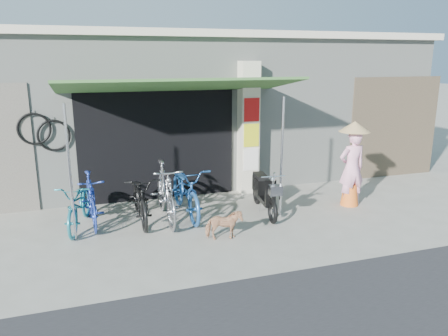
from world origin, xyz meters
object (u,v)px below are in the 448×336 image
object	(u,v)px
bike_blue	(91,200)
street_dog	(224,225)
bike_navy	(186,190)
nun	(352,165)
moped	(264,192)
bike_black	(140,197)
bike_silver	(165,192)
bike_teal	(80,204)

from	to	relation	value
bike_blue	street_dog	xyz separation A→B (m)	(2.14, -1.47, -0.22)
bike_navy	nun	size ratio (longest dim) A/B	1.09
bike_navy	moped	world-z (taller)	bike_navy
bike_black	nun	size ratio (longest dim) A/B	1.00
street_dog	bike_navy	bearing A→B (deg)	21.77
bike_silver	bike_blue	bearing A→B (deg)	171.47
bike_silver	street_dog	world-z (taller)	bike_silver
bike_silver	street_dog	bearing A→B (deg)	-57.04
street_dog	moped	world-z (taller)	moped
bike_black	bike_navy	size ratio (longest dim) A/B	0.92
bike_navy	street_dog	xyz separation A→B (m)	(0.33, -1.40, -0.25)
bike_black	moped	xyz separation A→B (m)	(2.44, -0.31, -0.05)
bike_teal	bike_navy	distance (m)	2.02
bike_teal	nun	xyz separation A→B (m)	(5.48, -0.45, 0.44)
bike_teal	moped	distance (m)	3.56
bike_navy	street_dog	world-z (taller)	bike_navy
bike_blue	bike_silver	world-z (taller)	bike_silver
bike_navy	street_dog	size ratio (longest dim) A/B	3.12
bike_silver	nun	distance (m)	3.93
street_dog	bike_silver	bearing A→B (deg)	40.65
bike_navy	moped	xyz separation A→B (m)	(1.53, -0.35, -0.09)
bike_teal	nun	bearing A→B (deg)	7.53
bike_silver	moped	xyz separation A→B (m)	(1.97, -0.19, -0.14)
bike_blue	bike_navy	distance (m)	1.81
bike_silver	moped	world-z (taller)	bike_silver
moped	nun	size ratio (longest dim) A/B	0.91
bike_teal	street_dog	size ratio (longest dim) A/B	2.69
bike_navy	bike_teal	bearing A→B (deg)	179.76
bike_black	street_dog	size ratio (longest dim) A/B	2.85
bike_black	nun	xyz separation A→B (m)	(4.37, -0.45, 0.42)
bike_silver	bike_navy	distance (m)	0.48
moped	nun	xyz separation A→B (m)	(1.93, -0.14, 0.46)
bike_black	street_dog	world-z (taller)	bike_black
bike_navy	moped	distance (m)	1.57
bike_black	bike_silver	size ratio (longest dim) A/B	0.95
bike_blue	moped	bearing A→B (deg)	-10.42
bike_silver	street_dog	distance (m)	1.49
bike_teal	moped	size ratio (longest dim) A/B	1.03
bike_blue	bike_silver	bearing A→B (deg)	-12.84
street_dog	moped	size ratio (longest dim) A/B	0.38
bike_blue	bike_black	size ratio (longest dim) A/B	0.90
bike_black	bike_navy	bearing A→B (deg)	3.00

